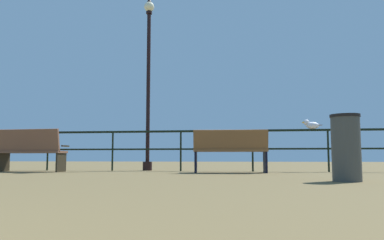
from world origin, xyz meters
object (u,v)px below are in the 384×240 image
(bench_near_right, at_px, (230,149))
(lamppost_center, at_px, (148,75))
(bench_near_left, at_px, (30,148))
(trash_bin, at_px, (346,148))
(seagull_on_rail, at_px, (311,125))

(bench_near_right, height_order, lamppost_center, lamppost_center)
(bench_near_left, bearing_deg, lamppost_center, 26.85)
(bench_near_right, xyz_separation_m, trash_bin, (1.68, -2.69, -0.05))
(lamppost_center, xyz_separation_m, seagull_on_rail, (3.96, -0.34, -1.37))
(bench_near_right, distance_m, seagull_on_rail, 2.11)
(bench_near_left, relative_size, trash_bin, 1.74)
(seagull_on_rail, distance_m, trash_bin, 3.64)
(lamppost_center, relative_size, trash_bin, 4.89)
(seagull_on_rail, bearing_deg, bench_near_right, -153.98)
(bench_near_left, height_order, trash_bin, bench_near_left)
(trash_bin, bearing_deg, lamppost_center, 134.22)
(seagull_on_rail, bearing_deg, trash_bin, -92.33)
(bench_near_right, distance_m, trash_bin, 3.17)
(lamppost_center, relative_size, seagull_on_rail, 9.79)
(bench_near_right, relative_size, lamppost_center, 0.36)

